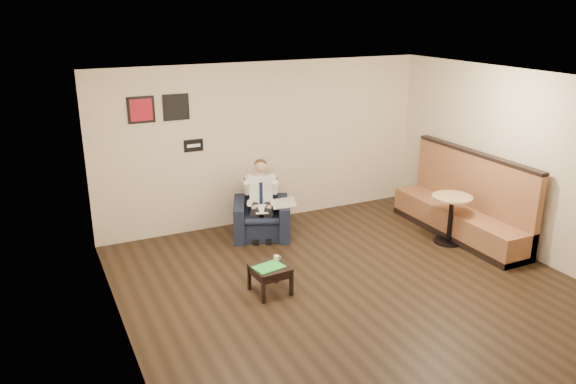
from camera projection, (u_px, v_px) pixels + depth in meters
name	position (u px, v px, depth m)	size (l,w,h in m)	color
ground	(355.00, 290.00, 7.64)	(6.00, 6.00, 0.00)	black
wall_back	(266.00, 143.00, 9.77)	(6.00, 0.02, 2.80)	beige
wall_front	(555.00, 296.00, 4.63)	(6.00, 0.02, 2.80)	beige
wall_left	(120.00, 231.00, 5.97)	(0.02, 6.00, 2.80)	beige
wall_right	(528.00, 165.00, 8.43)	(0.02, 6.00, 2.80)	beige
ceiling	(363.00, 82.00, 6.76)	(6.00, 6.00, 0.02)	white
seating_sign	(194.00, 145.00, 9.19)	(0.32, 0.02, 0.20)	black
art_print_left	(141.00, 110.00, 8.66)	(0.42, 0.03, 0.42)	#AA1525
art_print_right	(176.00, 107.00, 8.88)	(0.42, 0.03, 0.42)	black
armchair	(261.00, 210.00, 9.33)	(0.91, 0.91, 0.88)	black
seated_man	(261.00, 204.00, 9.17)	(0.57, 0.86, 1.21)	white
lap_papers	(262.00, 209.00, 9.10)	(0.20, 0.29, 0.01)	white
newspaper	(284.00, 203.00, 9.21)	(0.38, 0.48, 0.01)	silver
side_table	(270.00, 279.00, 7.52)	(0.47, 0.47, 0.38)	black
green_folder	(269.00, 267.00, 7.43)	(0.38, 0.27, 0.01)	green
coffee_mug	(276.00, 258.00, 7.60)	(0.07, 0.07, 0.08)	white
smartphone	(268.00, 262.00, 7.59)	(0.12, 0.06, 0.01)	black
banquette	(461.00, 196.00, 9.26)	(0.65, 2.72, 1.39)	brown
cafe_table	(450.00, 219.00, 9.06)	(0.64, 0.64, 0.80)	tan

